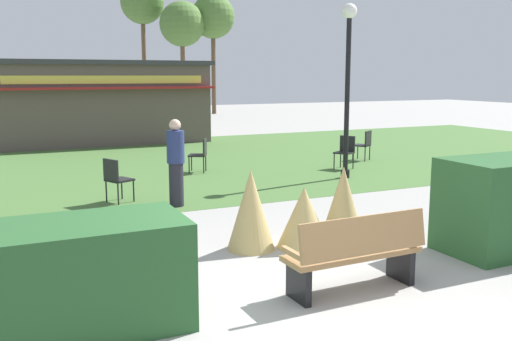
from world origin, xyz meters
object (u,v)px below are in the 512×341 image
(tree_left_bg, at_px, (142,3))
(cafe_chair_west, at_px, (201,152))
(cafe_chair_east, at_px, (345,149))
(tree_center_bg, at_px, (182,25))
(park_bench, at_px, (356,253))
(lamppost_mid, at_px, (348,70))
(cafe_chair_center, at_px, (365,143))
(person_strolling, at_px, (176,162))
(cafe_chair_north, at_px, (116,177))
(trash_bin, at_px, (81,300))
(tree_right_bg, at_px, (213,18))
(food_kiosk, at_px, (97,101))

(tree_left_bg, bearing_deg, cafe_chair_west, -100.56)
(cafe_chair_east, bearing_deg, tree_center_bg, 83.64)
(park_bench, xyz_separation_m, lamppost_mid, (4.09, 6.29, 2.16))
(cafe_chair_center, bearing_deg, person_strolling, -153.84)
(park_bench, bearing_deg, cafe_chair_north, 105.19)
(park_bench, relative_size, cafe_chair_west, 1.92)
(cafe_chair_east, bearing_deg, park_bench, -123.15)
(cafe_chair_west, bearing_deg, trash_bin, -116.26)
(cafe_chair_east, xyz_separation_m, tree_left_bg, (0.57, 24.28, 6.54))
(lamppost_mid, relative_size, tree_right_bg, 0.55)
(person_strolling, bearing_deg, trash_bin, -96.78)
(tree_center_bg, bearing_deg, tree_left_bg, 128.12)
(cafe_chair_center, distance_m, cafe_chair_north, 8.23)
(food_kiosk, distance_m, cafe_chair_north, 11.60)
(cafe_chair_east, distance_m, person_strolling, 5.95)
(food_kiosk, xyz_separation_m, cafe_chair_north, (-1.56, -11.45, -1.00))
(cafe_chair_north, distance_m, tree_right_bg, 26.81)
(park_bench, bearing_deg, trash_bin, 178.81)
(trash_bin, relative_size, tree_left_bg, 0.10)
(person_strolling, bearing_deg, park_bench, -63.96)
(cafe_chair_center, relative_size, person_strolling, 0.53)
(trash_bin, distance_m, cafe_chair_west, 9.49)
(trash_bin, distance_m, tree_right_bg, 32.65)
(cafe_chair_east, bearing_deg, cafe_chair_west, 163.26)
(food_kiosk, bearing_deg, tree_right_bg, 52.26)
(tree_left_bg, height_order, tree_center_bg, tree_left_bg)
(food_kiosk, distance_m, tree_left_bg, 16.35)
(lamppost_mid, distance_m, tree_right_bg, 24.24)
(tree_left_bg, bearing_deg, tree_center_bg, -51.88)
(food_kiosk, bearing_deg, cafe_chair_west, -82.47)
(cafe_chair_north, bearing_deg, cafe_chair_east, 13.45)
(lamppost_mid, height_order, cafe_chair_east, lamppost_mid)
(cafe_chair_east, relative_size, tree_center_bg, 0.13)
(food_kiosk, xyz_separation_m, cafe_chair_center, (6.26, -8.88, -1.00))
(food_kiosk, bearing_deg, park_bench, -89.87)
(trash_bin, height_order, cafe_chair_north, cafe_chair_north)
(lamppost_mid, height_order, cafe_chair_west, lamppost_mid)
(trash_bin, relative_size, tree_center_bg, 0.12)
(person_strolling, height_order, tree_center_bg, tree_center_bg)
(person_strolling, bearing_deg, food_kiosk, 106.75)
(food_kiosk, height_order, tree_left_bg, tree_left_bg)
(food_kiosk, height_order, cafe_chair_east, food_kiosk)
(trash_bin, distance_m, cafe_chair_north, 6.02)
(cafe_chair_east, relative_size, tree_right_bg, 0.12)
(park_bench, relative_size, person_strolling, 1.01)
(trash_bin, bearing_deg, cafe_chair_center, 42.09)
(cafe_chair_west, bearing_deg, lamppost_mid, -37.65)
(tree_left_bg, bearing_deg, cafe_chair_east, -91.35)
(lamppost_mid, relative_size, tree_center_bg, 0.59)
(tree_right_bg, bearing_deg, cafe_chair_west, -111.64)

